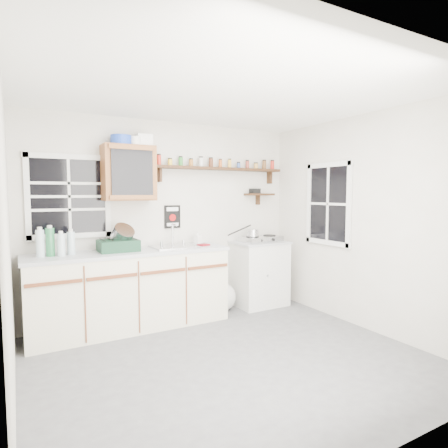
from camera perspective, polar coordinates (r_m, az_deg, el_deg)
The scene contains 18 objects.
room at distance 3.49m, azimuth 0.95°, elevation -0.82°, with size 3.64×3.24×2.54m.
main_cabinet at distance 4.59m, azimuth -13.91°, elevation -9.61°, with size 2.31×0.63×0.92m.
right_cabinet at distance 5.38m, azimuth 5.37°, elevation -7.44°, with size 0.73×0.57×0.91m.
sink at distance 4.67m, azimuth -7.67°, elevation -3.40°, with size 0.52×0.44×0.29m.
upper_cabinet at distance 4.61m, azimuth -14.30°, elevation 7.53°, with size 0.60×0.32×0.65m.
upper_cabinet_clutter at distance 4.65m, azimuth -14.07°, elevation 12.26°, with size 0.48×0.24×0.14m.
spice_shelf at distance 5.16m, azimuth -0.57°, elevation 8.55°, with size 1.91×0.18×0.35m.
secondary_shelf at distance 5.49m, azimuth 5.19°, elevation 4.58°, with size 0.45×0.16×0.24m.
warning_sign at distance 4.94m, azimuth -7.87°, elevation 1.10°, with size 0.22×0.02×0.30m.
window_back at distance 4.62m, azimuth -22.52°, elevation 3.90°, with size 0.93×0.03×0.98m.
window_right at distance 5.01m, azimuth 15.59°, elevation 2.97°, with size 0.03×0.78×1.08m.
water_bottles at distance 4.37m, azimuth -24.43°, elevation -2.62°, with size 0.39×0.15×0.33m.
dish_rack at distance 4.48m, azimuth -15.62°, elevation -2.66°, with size 0.44×0.34×0.33m.
soap_bottle at distance 4.91m, azimuth -4.05°, elevation -2.11°, with size 0.08×0.08×0.17m, color white.
rag at distance 4.79m, azimuth -3.15°, elevation -3.19°, with size 0.13×0.12×0.02m, color maroon.
hotplate at distance 5.29m, azimuth 5.67°, elevation -2.24°, with size 0.60×0.36×0.08m.
saucepan at distance 5.20m, azimuth 4.29°, elevation -1.39°, with size 0.39×0.27×0.18m.
trash_bag at distance 5.16m, azimuth -0.10°, elevation -11.02°, with size 0.38×0.35×0.44m.
Camera 1 is at (-1.75, -3.00, 1.58)m, focal length 30.00 mm.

